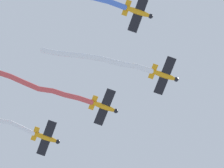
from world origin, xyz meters
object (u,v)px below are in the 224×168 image
object	(u,v)px
airplane_lead	(165,75)
airplane_slot	(46,138)
airplane_left_wing	(104,107)
airplane_right_wing	(139,12)

from	to	relation	value
airplane_lead	airplane_slot	bearing A→B (deg)	131.64
airplane_left_wing	airplane_slot	bearing A→B (deg)	130.13
airplane_lead	airplane_slot	xyz separation A→B (m)	(22.50, 6.35, -0.30)
airplane_lead	airplane_right_wing	distance (m)	11.69
airplane_slot	airplane_right_wing	bearing A→B (deg)	-74.90
airplane_right_wing	airplane_slot	xyz separation A→B (m)	(26.84, -4.50, -0.60)
airplane_lead	airplane_left_wing	xyz separation A→B (m)	(11.25, 3.18, 0.00)
airplane_lead	airplane_slot	world-z (taller)	airplane_lead
airplane_lead	airplane_left_wing	bearing A→B (deg)	131.63
airplane_right_wing	airplane_slot	world-z (taller)	airplane_right_wing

